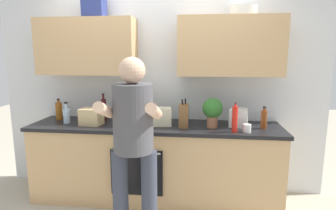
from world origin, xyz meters
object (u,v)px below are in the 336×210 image
object	(u,v)px
bottle_vinegar	(264,119)
cup_coffee	(247,128)
bottle_soda	(183,115)
bottle_syrup	(59,111)
person_standing	(133,138)
bottle_wine	(104,109)
grocery_bag_rice	(161,117)
bottle_water	(67,115)
bottle_oil	(127,116)
knife_block	(184,116)
bottle_juice	(143,109)
potted_herb	(213,110)
bottle_hotsauce	(235,119)
grocery_bag_bread	(91,117)
grocery_bag_produce	(239,118)

from	to	relation	value
bottle_vinegar	cup_coffee	world-z (taller)	bottle_vinegar
bottle_soda	bottle_syrup	world-z (taller)	bottle_syrup
person_standing	bottle_vinegar	bearing A→B (deg)	32.46
bottle_wine	grocery_bag_rice	size ratio (longest dim) A/B	1.39
bottle_wine	cup_coffee	world-z (taller)	bottle_wine
bottle_wine	bottle_water	bearing A→B (deg)	-153.51
person_standing	bottle_soda	distance (m)	1.07
bottle_soda	cup_coffee	distance (m)	0.78
bottle_oil	grocery_bag_rice	size ratio (longest dim) A/B	0.90
person_standing	knife_block	xyz separation A→B (m)	(0.38, 0.76, 0.04)
bottle_juice	knife_block	size ratio (longest dim) A/B	1.13
person_standing	potted_herb	world-z (taller)	person_standing
bottle_hotsauce	cup_coffee	distance (m)	0.16
bottle_wine	bottle_vinegar	xyz separation A→B (m)	(1.84, -0.18, -0.03)
bottle_soda	cup_coffee	size ratio (longest dim) A/B	2.67
bottle_syrup	bottle_wine	size ratio (longest dim) A/B	0.79
cup_coffee	grocery_bag_rice	distance (m)	0.94
cup_coffee	grocery_bag_rice	world-z (taller)	grocery_bag_rice
bottle_soda	bottle_wine	distance (m)	0.96
bottle_oil	cup_coffee	bearing A→B (deg)	-10.50
bottle_oil	grocery_bag_bread	size ratio (longest dim) A/B	0.91
potted_herb	grocery_bag_bread	size ratio (longest dim) A/B	1.39
bottle_juice	grocery_bag_bread	size ratio (longest dim) A/B	1.52
bottle_soda	bottle_hotsauce	distance (m)	0.68
person_standing	bottle_syrup	xyz separation A→B (m)	(-1.15, 0.93, 0.02)
bottle_water	bottle_juice	world-z (taller)	bottle_juice
person_standing	grocery_bag_bread	bearing A→B (deg)	132.16
person_standing	bottle_hotsauce	distance (m)	1.10
bottle_water	bottle_oil	bearing A→B (deg)	7.98
bottle_water	cup_coffee	distance (m)	2.02
bottle_juice	cup_coffee	xyz separation A→B (m)	(1.16, -0.33, -0.11)
bottle_hotsauce	bottle_juice	distance (m)	1.09
bottle_syrup	bottle_wine	xyz separation A→B (m)	(0.55, 0.04, 0.03)
grocery_bag_rice	grocery_bag_produce	distance (m)	0.87
grocery_bag_rice	knife_block	bearing A→B (deg)	-9.70
bottle_soda	bottle_oil	distance (m)	0.66
bottle_water	knife_block	size ratio (longest dim) A/B	0.79
bottle_wine	potted_herb	world-z (taller)	bottle_wine
grocery_bag_produce	bottle_syrup	bearing A→B (deg)	178.21
cup_coffee	knife_block	bearing A→B (deg)	168.69
bottle_juice	grocery_bag_rice	bearing A→B (deg)	-33.52
bottle_wine	bottle_vinegar	size ratio (longest dim) A/B	1.35
bottle_syrup	bottle_juice	bearing A→B (deg)	1.73
bottle_soda	bottle_water	world-z (taller)	bottle_water
bottle_soda	grocery_bag_produce	distance (m)	0.64
bottle_hotsauce	knife_block	bearing A→B (deg)	165.09
grocery_bag_rice	bottle_soda	bearing A→B (deg)	40.66
bottle_juice	bottle_syrup	bearing A→B (deg)	-178.27
person_standing	bottle_hotsauce	xyz separation A→B (m)	(0.91, 0.61, 0.05)
person_standing	grocery_bag_bread	xyz separation A→B (m)	(-0.67, 0.73, 0.01)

